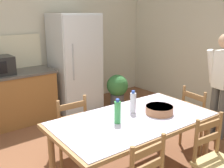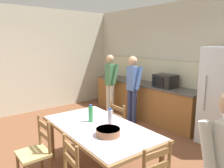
{
  "view_description": "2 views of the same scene",
  "coord_description": "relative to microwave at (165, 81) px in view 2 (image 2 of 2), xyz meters",
  "views": [
    {
      "loc": [
        -1.4,
        -2.2,
        1.92
      ],
      "look_at": [
        0.41,
        0.06,
        1.11
      ],
      "focal_mm": 42.0,
      "sensor_mm": 36.0,
      "label": 1
    },
    {
      "loc": [
        2.91,
        -1.95,
        1.96
      ],
      "look_at": [
        -0.03,
        0.41,
        1.23
      ],
      "focal_mm": 35.0,
      "sensor_mm": 36.0,
      "label": 2
    }
  ],
  "objects": [
    {
      "name": "paper_bag",
      "position": [
        -1.13,
        -0.01,
        0.03
      ],
      "size": [
        0.24,
        0.16,
        0.36
      ],
      "primitive_type": "cube",
      "color": "tan",
      "rests_on": "kitchen_counter"
    },
    {
      "name": "chair_side_near_left",
      "position": [
        0.3,
        -3.22,
        -0.62
      ],
      "size": [
        0.42,
        0.4,
        0.91
      ],
      "rotation": [
        0.0,
        0.0,
        -0.01
      ],
      "color": "olive",
      "rests_on": "ground"
    },
    {
      "name": "counter_splashback",
      "position": [
        -0.73,
        0.33,
        0.15
      ],
      "size": [
        3.27,
        0.03,
        0.6
      ],
      "primitive_type": "cube",
      "color": "beige",
      "rests_on": "kitchen_counter"
    },
    {
      "name": "microwave",
      "position": [
        0.0,
        0.0,
        0.0
      ],
      "size": [
        0.5,
        0.39,
        0.3
      ],
      "color": "black",
      "rests_on": "kitchen_counter"
    },
    {
      "name": "dining_table",
      "position": [
        0.75,
        -2.45,
        -0.37
      ],
      "size": [
        1.89,
        1.07,
        0.77
      ],
      "rotation": [
        0.0,
        0.0,
        -0.04
      ],
      "color": "olive",
      "rests_on": "ground"
    },
    {
      "name": "wall_back",
      "position": [
        0.27,
        0.45,
        0.39
      ],
      "size": [
        6.52,
        0.12,
        2.9
      ],
      "primitive_type": "cube",
      "color": "beige",
      "rests_on": "ground"
    },
    {
      "name": "person_at_counter",
      "position": [
        -0.57,
        -0.52,
        -0.14
      ],
      "size": [
        0.41,
        0.28,
        1.63
      ],
      "rotation": [
        0.0,
        0.0,
        1.57
      ],
      "color": "navy",
      "rests_on": "ground"
    },
    {
      "name": "serving_bowl",
      "position": [
        1.07,
        -2.53,
        -0.24
      ],
      "size": [
        0.32,
        0.32,
        0.09
      ],
      "color": "#9E6642",
      "rests_on": "dining_table"
    },
    {
      "name": "bottle_off_centre",
      "position": [
        0.85,
        -2.32,
        -0.17
      ],
      "size": [
        0.07,
        0.07,
        0.27
      ],
      "color": "silver",
      "rests_on": "dining_table"
    },
    {
      "name": "kitchen_counter",
      "position": [
        -0.73,
        0.02,
        -0.6
      ],
      "size": [
        3.31,
        0.66,
        0.91
      ],
      "color": "brown",
      "rests_on": "ground"
    },
    {
      "name": "bottle_near_centre",
      "position": [
        0.52,
        -2.44,
        -0.17
      ],
      "size": [
        0.07,
        0.07,
        0.27
      ],
      "color": "green",
      "rests_on": "dining_table"
    },
    {
      "name": "ground_plane",
      "position": [
        0.27,
        -2.21,
        -1.06
      ],
      "size": [
        8.32,
        8.32,
        0.0
      ],
      "primitive_type": "plane",
      "color": "brown"
    },
    {
      "name": "person_at_sink",
      "position": [
        -1.47,
        -0.5,
        -0.15
      ],
      "size": [
        0.41,
        0.28,
        1.62
      ],
      "rotation": [
        0.0,
        0.0,
        1.57
      ],
      "color": "silver",
      "rests_on": "ground"
    },
    {
      "name": "wall_left",
      "position": [
        -2.99,
        -2.21,
        0.39
      ],
      "size": [
        0.12,
        5.2,
        2.9
      ],
      "primitive_type": "cube",
      "color": "beige",
      "rests_on": "ground"
    },
    {
      "name": "chair_side_far_left",
      "position": [
        0.36,
        -1.64,
        -0.62
      ],
      "size": [
        0.44,
        0.42,
        0.91
      ],
      "rotation": [
        0.0,
        0.0,
        3.09
      ],
      "color": "olive",
      "rests_on": "ground"
    }
  ]
}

